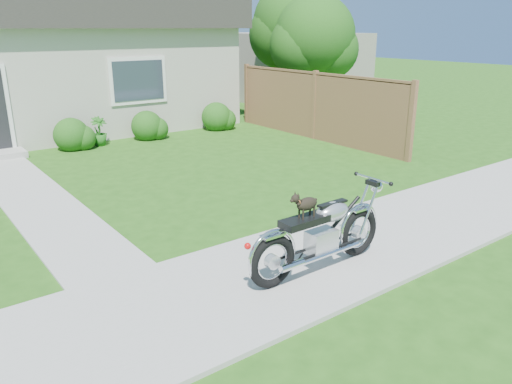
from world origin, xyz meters
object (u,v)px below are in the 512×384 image
tree_near (319,40)px  house (15,58)px  potted_plant_right (99,131)px  fence (315,106)px  motorcycle_with_dog (322,233)px  tree_far (299,29)px

tree_near → house: bearing=155.9°
house → potted_plant_right: 4.02m
house → potted_plant_right: size_ratio=16.41×
fence → motorcycle_with_dog: (-5.58, -6.07, -0.40)m
tree_far → potted_plant_right: size_ratio=6.06×
house → tree_far: tree_far is taller
tree_near → motorcycle_with_dog: (-7.92, -8.45, -2.09)m
potted_plant_right → house: bearing=107.5°
fence → motorcycle_with_dog: 8.26m
fence → tree_near: size_ratio=1.61×
house → potted_plant_right: (1.08, -3.44, -1.77)m
potted_plant_right → tree_near: bearing=-3.2°
house → tree_far: (9.07, -2.37, 0.83)m
house → fence: house is taller
fence → tree_far: 5.18m
tree_far → fence: bearing=-125.6°
house → motorcycle_with_dog: 12.45m
fence → motorcycle_with_dog: bearing=-132.6°
fence → potted_plant_right: size_ratio=8.62×
tree_near → potted_plant_right: 7.90m
fence → tree_far: (2.77, 3.87, 2.05)m
tree_far → tree_near: bearing=-105.9°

